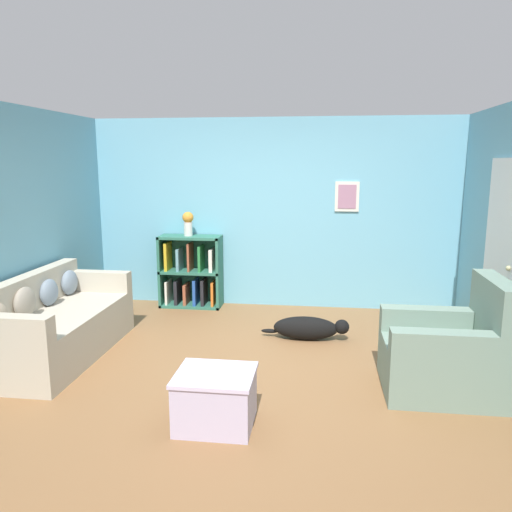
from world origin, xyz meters
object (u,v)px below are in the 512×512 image
(couch, at_px, (55,325))
(recliner_chair, at_px, (450,353))
(coffee_table, at_px, (215,397))
(dog, at_px, (308,328))
(vase, at_px, (188,222))
(bookshelf, at_px, (191,273))

(couch, bearing_deg, recliner_chair, -4.80)
(recliner_chair, xyz_separation_m, coffee_table, (-1.93, -0.84, -0.13))
(recliner_chair, relative_size, dog, 1.02)
(couch, xyz_separation_m, recliner_chair, (3.88, -0.33, 0.02))
(recliner_chair, xyz_separation_m, vase, (-2.97, 2.29, 0.84))
(recliner_chair, bearing_deg, coffee_table, -156.51)
(dog, distance_m, vase, 2.30)
(coffee_table, bearing_deg, couch, 149.16)
(recliner_chair, xyz_separation_m, dog, (-1.27, 1.15, -0.22))
(vase, bearing_deg, recliner_chair, -37.71)
(dog, bearing_deg, coffee_table, -108.41)
(couch, distance_m, dog, 2.75)
(coffee_table, relative_size, vase, 1.81)
(couch, xyz_separation_m, dog, (2.61, 0.82, -0.19))
(bookshelf, xyz_separation_m, dog, (1.67, -1.17, -0.33))
(couch, distance_m, vase, 2.34)
(bookshelf, bearing_deg, couch, -115.30)
(recliner_chair, height_order, dog, recliner_chair)
(dog, relative_size, vase, 3.04)
(couch, height_order, recliner_chair, recliner_chair)
(coffee_table, xyz_separation_m, vase, (-1.04, 3.13, 0.96))
(recliner_chair, height_order, vase, vase)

